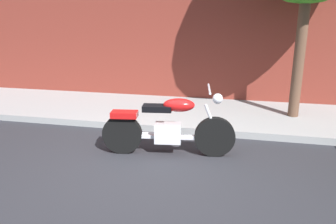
{
  "coord_description": "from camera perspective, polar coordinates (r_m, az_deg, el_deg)",
  "views": [
    {
      "loc": [
        1.29,
        -4.45,
        2.29
      ],
      "look_at": [
        0.16,
        0.66,
        0.75
      ],
      "focal_mm": 35.33,
      "sensor_mm": 36.0,
      "label": 1
    }
  ],
  "objects": [
    {
      "name": "ground_plane",
      "position": [
        5.17,
        -3.33,
        -9.97
      ],
      "size": [
        60.0,
        60.0,
        0.0
      ],
      "primitive_type": "plane",
      "color": "#28282D"
    },
    {
      "name": "sidewalk",
      "position": [
        7.84,
        2.5,
        -0.12
      ],
      "size": [
        25.51,
        2.53,
        0.14
      ],
      "primitive_type": "cube",
      "color": "#979797",
      "rests_on": "ground"
    },
    {
      "name": "motorcycle",
      "position": [
        5.55,
        -0.02,
        -2.71
      ],
      "size": [
        2.24,
        0.7,
        1.18
      ],
      "color": "black",
      "rests_on": "ground"
    }
  ]
}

